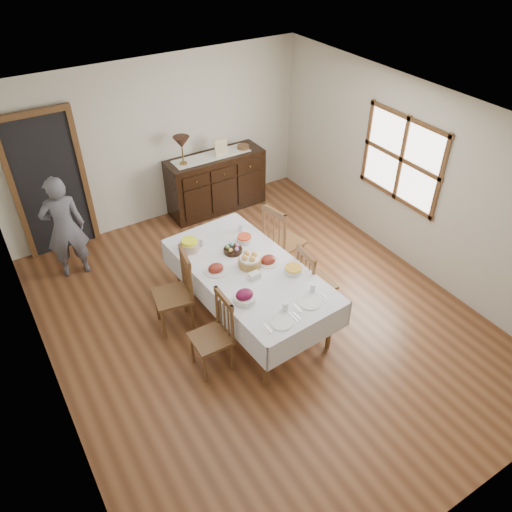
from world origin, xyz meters
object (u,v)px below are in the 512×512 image
chair_left_far (177,291)px  sideboard (216,182)px  person (63,225)px  chair_left_near (215,333)px  table_lamp (182,143)px  chair_right_far (281,240)px  chair_right_near (313,281)px  dining_table (249,275)px

chair_left_far → sideboard: (1.75, 2.25, -0.05)m
person → chair_left_near: bearing=117.4°
table_lamp → chair_left_near: bearing=-109.9°
chair_right_far → sideboard: size_ratio=0.68×
chair_left_near → sideboard: chair_left_near is taller
chair_right_far → sideboard: bearing=-13.0°
chair_left_near → chair_left_far: (-0.08, 0.84, 0.04)m
chair_left_far → sideboard: size_ratio=0.66×
sideboard → chair_right_near: bearing=-93.6°
sideboard → table_lamp: table_lamp is taller
dining_table → person: (-1.65, 2.13, 0.12)m
chair_left_far → person: person is taller
dining_table → person: person is taller
sideboard → table_lamp: size_ratio=3.56×
chair_right_near → person: 3.45m
person → chair_right_far: bearing=156.3°
chair_left_far → person: (-0.84, 1.76, 0.28)m
chair_right_near → table_lamp: size_ratio=2.17×
dining_table → chair_left_far: chair_left_far is taller
dining_table → person: bearing=123.8°
dining_table → sideboard: (0.94, 2.62, -0.21)m
chair_right_near → table_lamp: 3.07m
chair_right_far → dining_table: bearing=112.3°
chair_left_near → chair_right_near: same height
chair_right_near → chair_left_far: bearing=70.7°
chair_left_near → chair_right_far: chair_right_far is taller
dining_table → chair_left_near: bearing=-151.4°
person → table_lamp: (2.03, 0.48, 0.51)m
chair_left_near → chair_right_far: (1.61, 1.04, 0.06)m
chair_right_far → table_lamp: (-0.49, 2.04, 0.77)m
chair_right_near → dining_table: bearing=71.5°
chair_left_near → chair_right_far: 1.92m
person → table_lamp: size_ratio=3.58×
chair_left_far → chair_left_near: bearing=15.1°
sideboard → person: size_ratio=0.99×
dining_table → sideboard: bearing=66.3°
person → chair_right_near: bearing=142.4°
chair_right_near → person: person is taller
dining_table → sideboard: 2.80m
table_lamp → chair_right_near: bearing=-82.7°
dining_table → table_lamp: table_lamp is taller
chair_right_near → table_lamp: bearing=11.7°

